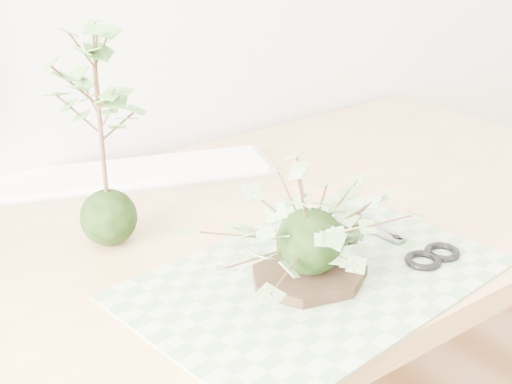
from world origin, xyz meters
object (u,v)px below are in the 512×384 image
(keyboard, at_px, (135,175))
(ivy_kokedama, at_px, (311,213))
(desk, at_px, (206,289))
(maple_kokedama, at_px, (96,82))

(keyboard, bearing_deg, ivy_kokedama, -68.28)
(desk, distance_m, keyboard, 0.28)
(ivy_kokedama, relative_size, keyboard, 0.50)
(maple_kokedama, bearing_deg, desk, -31.40)
(ivy_kokedama, height_order, maple_kokedama, maple_kokedama)
(maple_kokedama, distance_m, keyboard, 0.33)
(maple_kokedama, bearing_deg, keyboard, 53.62)
(desk, bearing_deg, ivy_kokedama, -77.89)
(desk, relative_size, keyboard, 3.09)
(desk, distance_m, maple_kokedama, 0.36)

